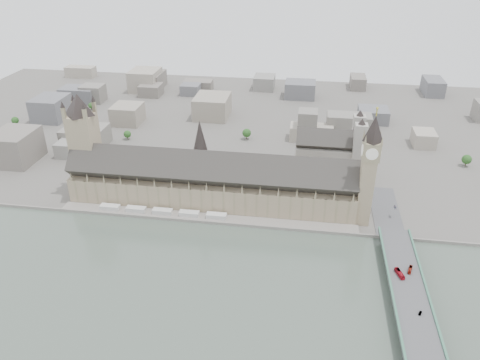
# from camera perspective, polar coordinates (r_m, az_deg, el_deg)

# --- Properties ---
(ground) EXTENTS (900.00, 900.00, 0.00)m
(ground) POSITION_cam_1_polar(r_m,az_deg,el_deg) (429.32, -4.02, -4.22)
(ground) COLOR #595651
(ground) RESTS_ON ground
(river_thames) EXTENTS (600.00, 600.00, 0.00)m
(river_thames) POSITION_cam_1_polar(r_m,az_deg,el_deg) (308.17, -10.92, -20.61)
(river_thames) COLOR #4C5A4E
(river_thames) RESTS_ON ground
(embankment_wall) EXTENTS (600.00, 1.50, 3.00)m
(embankment_wall) POSITION_cam_1_polar(r_m,az_deg,el_deg) (416.24, -4.46, -5.14)
(embankment_wall) COLOR slate
(embankment_wall) RESTS_ON ground
(river_terrace) EXTENTS (270.00, 15.00, 2.00)m
(river_terrace) POSITION_cam_1_polar(r_m,az_deg,el_deg) (422.63, -4.23, -4.64)
(river_terrace) COLOR slate
(river_terrace) RESTS_ON ground
(terrace_tents) EXTENTS (118.00, 7.00, 4.00)m
(terrace_tents) POSITION_cam_1_polar(r_m,az_deg,el_deg) (431.15, -9.44, -3.79)
(terrace_tents) COLOR silver
(terrace_tents) RESTS_ON river_terrace
(palace_of_westminster) EXTENTS (265.00, 40.73, 55.44)m
(palace_of_westminster) POSITION_cam_1_polar(r_m,az_deg,el_deg) (434.43, -3.57, -0.31)
(palace_of_westminster) COLOR gray
(palace_of_westminster) RESTS_ON ground
(elizabeth_tower) EXTENTS (17.00, 17.00, 107.50)m
(elizabeth_tower) POSITION_cam_1_polar(r_m,az_deg,el_deg) (403.39, 15.49, 1.94)
(elizabeth_tower) COLOR gray
(elizabeth_tower) RESTS_ON ground
(victoria_tower) EXTENTS (30.00, 30.00, 100.00)m
(victoria_tower) POSITION_cam_1_polar(r_m,az_deg,el_deg) (465.19, -18.45, 4.66)
(victoria_tower) COLOR gray
(victoria_tower) RESTS_ON ground
(central_tower) EXTENTS (13.00, 13.00, 48.00)m
(central_tower) POSITION_cam_1_polar(r_m,az_deg,el_deg) (426.54, -4.85, 4.35)
(central_tower) COLOR gray
(central_tower) RESTS_ON ground
(westminster_bridge) EXTENTS (25.00, 325.00, 10.25)m
(westminster_bridge) POSITION_cam_1_polar(r_m,az_deg,el_deg) (356.31, 19.70, -12.85)
(westminster_bridge) COLOR #474749
(westminster_bridge) RESTS_ON ground
(bridge_parapets) EXTENTS (25.00, 235.00, 1.15)m
(bridge_parapets) POSITION_cam_1_polar(r_m,az_deg,el_deg) (320.57, 21.15, -17.23)
(bridge_parapets) COLOR #40745C
(bridge_parapets) RESTS_ON westminster_bridge
(westminster_abbey) EXTENTS (68.00, 36.00, 64.00)m
(westminster_abbey) POSITION_cam_1_polar(r_m,az_deg,el_deg) (493.28, 10.99, 3.14)
(westminster_abbey) COLOR gray
(westminster_abbey) RESTS_ON ground
(city_skyline_inland) EXTENTS (720.00, 360.00, 38.00)m
(city_skyline_inland) POSITION_cam_1_polar(r_m,az_deg,el_deg) (639.59, 0.60, 8.94)
(city_skyline_inland) COLOR gray
(city_skyline_inland) RESTS_ON ground
(park_trees) EXTENTS (110.00, 30.00, 15.00)m
(park_trees) POSITION_cam_1_polar(r_m,az_deg,el_deg) (478.22, -3.71, 0.44)
(park_trees) COLOR #1E4117
(park_trees) RESTS_ON ground
(red_bus_north) EXTENTS (6.29, 12.22, 3.33)m
(red_bus_north) POSITION_cam_1_polar(r_m,az_deg,el_deg) (360.66, 18.88, -10.73)
(red_bus_north) COLOR #B41423
(red_bus_north) RESTS_ON westminster_bridge
(red_bus_south) EXTENTS (4.92, 9.70, 2.64)m
(red_bus_south) POSITION_cam_1_polar(r_m,az_deg,el_deg) (367.35, 20.03, -10.22)
(red_bus_south) COLOR #9D2213
(red_bus_south) RESTS_ON westminster_bridge
(car_silver) EXTENTS (3.02, 4.35, 1.36)m
(car_silver) POSITION_cam_1_polar(r_m,az_deg,el_deg) (334.88, 21.11, -14.90)
(car_silver) COLOR gray
(car_silver) RESTS_ON westminster_bridge
(car_approach) EXTENTS (2.03, 4.90, 1.42)m
(car_approach) POSITION_cam_1_polar(r_m,az_deg,el_deg) (440.43, 18.39, -3.18)
(car_approach) COLOR gray
(car_approach) RESTS_ON westminster_bridge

